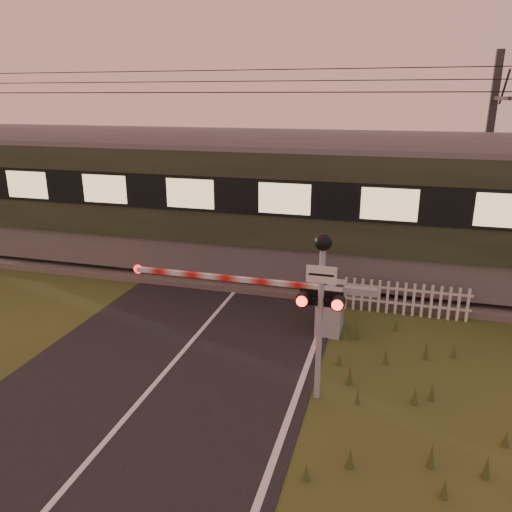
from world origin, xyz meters
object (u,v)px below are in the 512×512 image
(crossing_signal, at_px, (321,288))
(catenary_mast, at_px, (486,163))
(boom_gate, at_px, (321,304))
(picket_fence, at_px, (405,299))

(crossing_signal, xyz_separation_m, catenary_mast, (3.67, 8.40, 1.28))
(boom_gate, relative_size, crossing_signal, 1.95)
(boom_gate, bearing_deg, picket_fence, 35.99)
(picket_fence, height_order, catenary_mast, catenary_mast)
(picket_fence, relative_size, catenary_mast, 0.48)
(crossing_signal, relative_size, picket_fence, 0.99)
(boom_gate, height_order, crossing_signal, crossing_signal)
(boom_gate, relative_size, catenary_mast, 0.93)
(crossing_signal, bearing_deg, catenary_mast, 66.41)
(boom_gate, bearing_deg, catenary_mast, 53.78)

